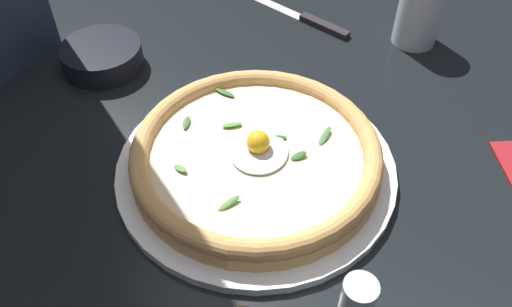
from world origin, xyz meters
The scene contains 6 objects.
ground_plane centered at (0.00, 0.00, -0.01)m, with size 2.40×2.40×0.03m, color black.
pizza_plate centered at (-0.02, 0.04, 0.01)m, with size 0.35×0.35×0.01m, color white.
pizza centered at (-0.02, 0.04, 0.03)m, with size 0.31×0.31×0.05m.
side_bowl centered at (0.15, 0.31, 0.02)m, with size 0.12×0.12×0.04m, color black.
table_knife centered at (0.34, 0.02, 0.00)m, with size 0.13×0.21×0.01m.
drinking_glass centered at (0.31, -0.16, 0.05)m, with size 0.07×0.07×0.11m.
Camera 1 is at (-0.46, -0.05, 0.50)m, focal length 36.92 mm.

